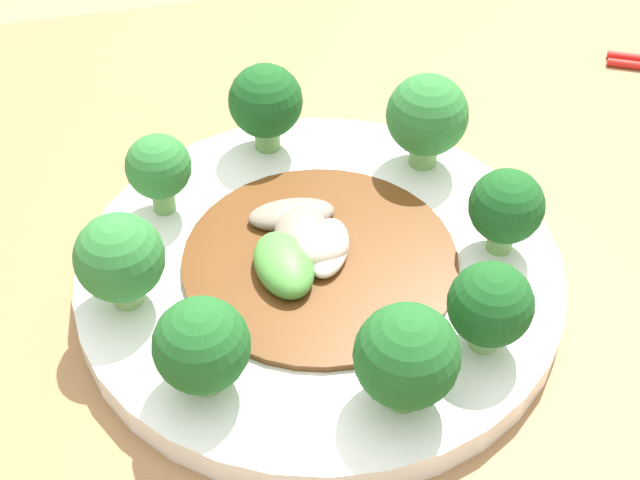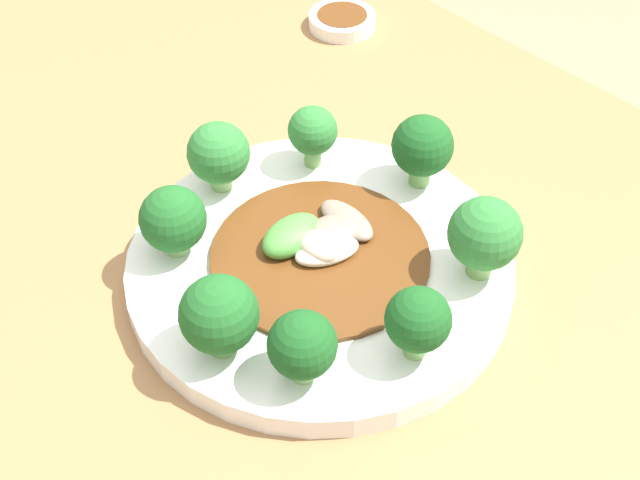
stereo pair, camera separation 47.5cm
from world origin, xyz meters
name	(u,v)px [view 2 (the right image)]	position (x,y,z in m)	size (l,w,h in m)	color
plate	(320,267)	(-0.02, 0.02, 0.78)	(0.31, 0.31, 0.02)	white
broccoli_south	(422,147)	(-0.01, -0.11, 0.83)	(0.05, 0.05, 0.07)	#70A356
broccoli_west	(418,321)	(-0.14, 0.03, 0.83)	(0.05, 0.05, 0.06)	#7AAD5B
broccoli_north	(219,315)	(-0.04, 0.13, 0.83)	(0.06, 0.06, 0.07)	#70A356
broccoli_northeast	(173,220)	(0.07, 0.10, 0.83)	(0.05, 0.05, 0.06)	#89B76B
broccoli_northwest	(302,346)	(-0.10, 0.10, 0.83)	(0.05, 0.05, 0.06)	#89B76B
broccoli_southwest	(485,235)	(-0.11, -0.07, 0.83)	(0.06, 0.06, 0.07)	#7AAD5B
broccoli_southeast	(313,132)	(0.07, -0.06, 0.83)	(0.04, 0.04, 0.06)	#70A356
broccoli_east	(219,154)	(0.10, 0.02, 0.83)	(0.05, 0.05, 0.06)	#89B76B
stirfry_center	(320,246)	(-0.01, 0.01, 0.80)	(0.18, 0.18, 0.02)	#5B3314
sauce_dish	(342,20)	(0.25, -0.26, 0.78)	(0.07, 0.07, 0.02)	white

